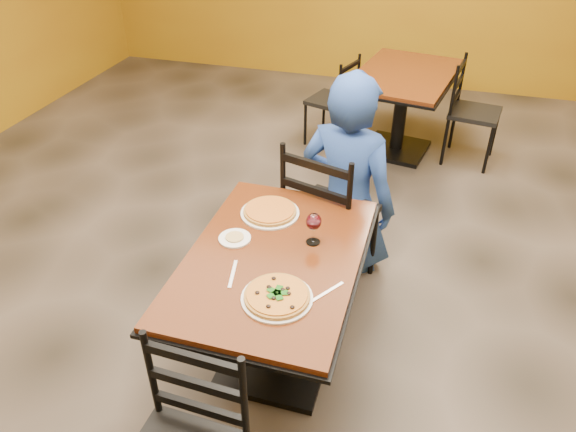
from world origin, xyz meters
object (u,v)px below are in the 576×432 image
(chair_main_far, at_px, (331,215))
(chair_second_right, at_px, (475,113))
(side_plate, at_px, (235,238))
(wine_glass, at_px, (313,227))
(plate_main, at_px, (277,298))
(table_main, at_px, (274,287))
(pizza_far, at_px, (270,210))
(table_second, at_px, (402,94))
(plate_far, at_px, (270,213))
(diner, at_px, (349,174))
(pizza_main, at_px, (277,295))
(chair_second_left, at_px, (331,101))

(chair_main_far, relative_size, chair_second_right, 1.13)
(side_plate, relative_size, wine_glass, 0.89)
(plate_main, bearing_deg, side_plate, 133.11)
(table_main, distance_m, plate_main, 0.36)
(plate_main, height_order, wine_glass, wine_glass)
(side_plate, bearing_deg, pizza_far, 69.44)
(table_second, relative_size, chair_second_right, 1.47)
(plate_main, bearing_deg, wine_glass, 83.49)
(table_second, relative_size, chair_main_far, 1.29)
(pizza_far, height_order, side_plate, pizza_far)
(table_second, distance_m, plate_far, 2.44)
(diner, relative_size, wine_glass, 7.40)
(table_main, relative_size, pizza_far, 4.39)
(table_main, bearing_deg, wine_glass, 45.58)
(chair_second_right, distance_m, side_plate, 2.92)
(pizza_main, bearing_deg, table_main, 110.50)
(pizza_main, height_order, wine_glass, wine_glass)
(table_second, xyz_separation_m, chair_main_far, (-0.20, -1.96, -0.04))
(plate_main, height_order, pizza_far, pizza_far)
(table_second, bearing_deg, chair_second_right, 0.00)
(diner, bearing_deg, plate_main, 99.94)
(side_plate, bearing_deg, table_second, 78.35)
(diner, height_order, plate_far, diner)
(wine_glass, bearing_deg, table_second, 86.20)
(table_main, height_order, diner, diner)
(diner, bearing_deg, chair_second_left, -61.49)
(chair_second_left, bearing_deg, plate_main, 25.08)
(chair_second_right, distance_m, plate_main, 3.14)
(wine_glass, bearing_deg, table_main, -134.42)
(table_second, bearing_deg, plate_main, -94.19)
(table_main, xyz_separation_m, wine_glass, (0.15, 0.16, 0.28))
(plate_main, bearing_deg, table_second, 85.81)
(diner, xyz_separation_m, plate_main, (-0.07, -1.29, 0.09))
(plate_main, distance_m, pizza_far, 0.65)
(table_main, distance_m, pizza_main, 0.37)
(chair_second_left, relative_size, chair_second_right, 0.93)
(table_second, bearing_deg, table_main, -96.77)
(chair_second_right, bearing_deg, table_second, 98.86)
(table_second, distance_m, chair_main_far, 1.98)
(chair_second_right, height_order, pizza_far, chair_second_right)
(table_main, relative_size, plate_far, 3.97)
(table_second, distance_m, wine_glass, 2.59)
(plate_far, bearing_deg, diner, 66.50)
(table_second, bearing_deg, wine_glass, -93.80)
(plate_main, xyz_separation_m, side_plate, (-0.33, 0.35, 0.00))
(chair_main_far, bearing_deg, plate_far, 76.45)
(table_second, xyz_separation_m, wine_glass, (-0.17, -2.57, 0.28))
(chair_second_left, height_order, wine_glass, wine_glass)
(plate_main, xyz_separation_m, plate_far, (-0.23, 0.61, 0.00))
(table_second, bearing_deg, chair_second_left, 180.00)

